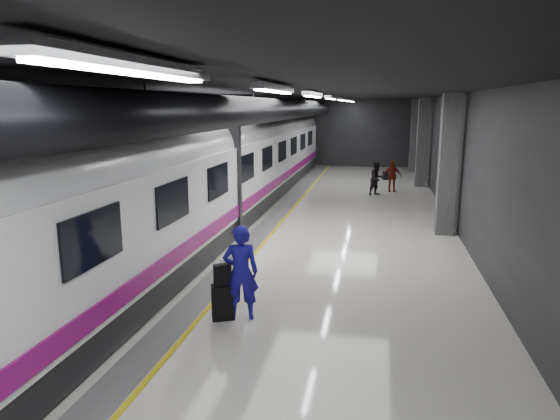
{
  "coord_description": "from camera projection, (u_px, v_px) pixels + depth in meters",
  "views": [
    {
      "loc": [
        2.38,
        -14.56,
        4.11
      ],
      "look_at": [
        -0.21,
        -1.48,
        1.31
      ],
      "focal_mm": 32.0,
      "sensor_mm": 36.0,
      "label": 1
    }
  ],
  "objects": [
    {
      "name": "shoulder_bag",
      "position": [
        222.0,
        275.0,
        9.61
      ],
      "size": [
        0.36,
        0.32,
        0.42
      ],
      "primitive_type": "cube",
      "rotation": [
        0.0,
        0.0,
        0.59
      ],
      "color": "black",
      "rests_on": "suitcase_main"
    },
    {
      "name": "suitcase_main",
      "position": [
        223.0,
        302.0,
        9.72
      ],
      "size": [
        0.5,
        0.42,
        0.7
      ],
      "primitive_type": "cube",
      "rotation": [
        0.0,
        0.0,
        0.41
      ],
      "color": "black",
      "rests_on": "ground"
    },
    {
      "name": "traveler_far_a",
      "position": [
        377.0,
        178.0,
        23.19
      ],
      "size": [
        0.96,
        0.94,
        1.56
      ],
      "primitive_type": "imported",
      "rotation": [
        0.0,
        0.0,
        0.72
      ],
      "color": "black",
      "rests_on": "ground"
    },
    {
      "name": "platform_hall",
      "position": [
        293.0,
        124.0,
        15.52
      ],
      "size": [
        10.02,
        40.02,
        4.51
      ],
      "color": "black",
      "rests_on": "ground"
    },
    {
      "name": "ground",
      "position": [
        296.0,
        242.0,
        15.27
      ],
      "size": [
        40.0,
        40.0,
        0.0
      ],
      "primitive_type": "plane",
      "color": "silver",
      "rests_on": "ground"
    },
    {
      "name": "train",
      "position": [
        193.0,
        173.0,
        15.46
      ],
      "size": [
        3.05,
        38.0,
        4.05
      ],
      "color": "black",
      "rests_on": "ground"
    },
    {
      "name": "traveler_main",
      "position": [
        241.0,
        273.0,
        9.63
      ],
      "size": [
        0.8,
        0.65,
        1.89
      ],
      "primitive_type": "imported",
      "rotation": [
        0.0,
        0.0,
        3.46
      ],
      "color": "#1F17AE",
      "rests_on": "ground"
    },
    {
      "name": "suitcase_far",
      "position": [
        386.0,
        176.0,
        28.06
      ],
      "size": [
        0.32,
        0.21,
        0.47
      ],
      "primitive_type": "cube",
      "rotation": [
        0.0,
        0.0,
        0.01
      ],
      "color": "black",
      "rests_on": "ground"
    },
    {
      "name": "traveler_far_b",
      "position": [
        392.0,
        176.0,
        24.09
      ],
      "size": [
        0.92,
        0.45,
        1.52
      ],
      "primitive_type": "imported",
      "rotation": [
        0.0,
        0.0,
        0.09
      ],
      "color": "maroon",
      "rests_on": "ground"
    }
  ]
}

